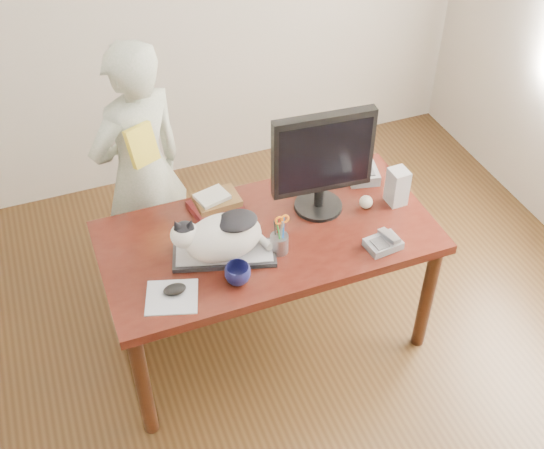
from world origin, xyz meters
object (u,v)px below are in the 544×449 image
(phone, at_px, (384,243))
(pen_cup, at_px, (279,241))
(monitor, at_px, (323,159))
(mouse, at_px, (175,289))
(calculator, at_px, (361,171))
(desk, at_px, (263,246))
(cat, at_px, (220,236))
(speaker, at_px, (397,187))
(baseball, at_px, (366,202))
(coffee_mug, at_px, (238,274))
(person, at_px, (142,173))
(book_stack, at_px, (215,202))
(keyboard, at_px, (225,255))

(phone, bearing_deg, pen_cup, 156.21)
(monitor, height_order, mouse, monitor)
(phone, bearing_deg, calculator, 68.28)
(desk, distance_m, cat, 0.41)
(phone, distance_m, speaker, 0.35)
(pen_cup, xyz_separation_m, mouse, (-0.52, -0.08, -0.04))
(desk, bearing_deg, baseball, -7.56)
(coffee_mug, height_order, baseball, coffee_mug)
(desk, xyz_separation_m, cat, (-0.26, -0.15, 0.28))
(cat, relative_size, calculator, 1.97)
(coffee_mug, xyz_separation_m, person, (-0.22, 0.92, -0.04))
(baseball, bearing_deg, coffee_mug, -161.51)
(desk, relative_size, mouse, 13.74)
(phone, xyz_separation_m, book_stack, (-0.65, 0.55, 0.02))
(pen_cup, distance_m, calculator, 0.72)
(mouse, relative_size, calculator, 0.49)
(book_stack, xyz_separation_m, person, (-0.28, 0.41, -0.03))
(mouse, bearing_deg, cat, 45.97)
(speaker, bearing_deg, book_stack, 160.38)
(monitor, height_order, coffee_mug, monitor)
(person, bearing_deg, cat, 81.42)
(baseball, height_order, calculator, baseball)
(person, bearing_deg, phone, 110.67)
(mouse, distance_m, speaker, 1.22)
(baseball, relative_size, book_stack, 0.25)
(coffee_mug, bearing_deg, keyboard, 92.23)
(keyboard, distance_m, person, 0.78)
(monitor, xyz_separation_m, speaker, (0.38, -0.08, -0.22))
(keyboard, distance_m, coffee_mug, 0.17)
(person, bearing_deg, pen_cup, 96.48)
(mouse, xyz_separation_m, calculator, (1.14, 0.46, 0.01))
(coffee_mug, xyz_separation_m, speaker, (0.92, 0.24, 0.05))
(desk, distance_m, person, 0.77)
(phone, distance_m, book_stack, 0.85)
(desk, distance_m, coffee_mug, 0.45)
(phone, bearing_deg, person, 128.32)
(keyboard, height_order, speaker, speaker)
(monitor, height_order, speaker, monitor)
(desk, height_order, keyboard, keyboard)
(monitor, distance_m, baseball, 0.36)
(keyboard, xyz_separation_m, book_stack, (0.07, 0.35, 0.03))
(keyboard, xyz_separation_m, calculator, (0.86, 0.32, 0.02))
(book_stack, relative_size, person, 0.18)
(phone, distance_m, calculator, 0.55)
(monitor, bearing_deg, person, 146.21)
(calculator, bearing_deg, baseball, -99.22)
(baseball, bearing_deg, keyboard, -173.72)
(mouse, height_order, book_stack, book_stack)
(phone, relative_size, book_stack, 0.64)
(baseball, bearing_deg, phone, -100.57)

